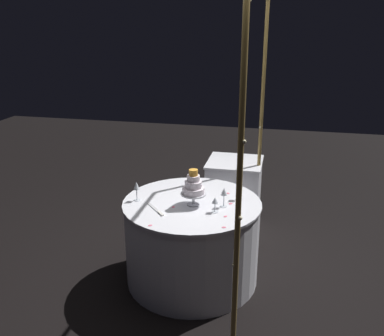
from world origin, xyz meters
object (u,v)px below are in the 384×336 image
object	(u,v)px
tiered_cake	(193,187)
wine_glass_2	(136,187)
main_table	(192,241)
side_table	(234,195)
wine_glass_3	(240,186)
decorative_arch	(255,112)
cake_knife	(156,210)
wine_glass_1	(224,193)
wine_glass_0	(215,202)

from	to	relation	value
tiered_cake	wine_glass_2	xyz separation A→B (m)	(0.02, -0.51, -0.04)
main_table	tiered_cake	xyz separation A→B (m)	(0.06, 0.02, 0.55)
side_table	wine_glass_3	xyz separation A→B (m)	(0.94, 0.15, 0.49)
side_table	decorative_arch	bearing A→B (deg)	13.64
cake_knife	wine_glass_1	bearing A→B (deg)	110.20
wine_glass_2	cake_knife	xyz separation A→B (m)	(0.16, 0.23, -0.13)
wine_glass_3	side_table	bearing A→B (deg)	-170.67
side_table	wine_glass_0	size ratio (longest dim) A/B	6.24
main_table	wine_glass_3	size ratio (longest dim) A/B	7.10
decorative_arch	main_table	bearing A→B (deg)	-90.12
tiered_cake	wine_glass_3	bearing A→B (deg)	119.34
wine_glass_0	wine_glass_1	xyz separation A→B (m)	(-0.12, 0.06, 0.03)
wine_glass_0	tiered_cake	bearing A→B (deg)	-116.49
wine_glass_1	cake_knife	distance (m)	0.59
main_table	wine_glass_2	world-z (taller)	wine_glass_2
decorative_arch	cake_knife	size ratio (longest dim) A/B	10.66
wine_glass_1	wine_glass_2	size ratio (longest dim) A/B	0.97
wine_glass_2	wine_glass_1	bearing A→B (deg)	92.67
wine_glass_1	cake_knife	xyz separation A→B (m)	(0.20, -0.54, -0.12)
decorative_arch	wine_glass_0	bearing A→B (deg)	-60.16
wine_glass_0	wine_glass_1	size ratio (longest dim) A/B	0.75
decorative_arch	side_table	world-z (taller)	decorative_arch
side_table	wine_glass_0	distance (m)	1.33
tiered_cake	cake_knife	size ratio (longest dim) A/B	1.37
main_table	side_table	size ratio (longest dim) A/B	1.50
main_table	wine_glass_3	distance (m)	0.67
main_table	decorative_arch	bearing A→B (deg)	89.88
wine_glass_3	cake_knife	size ratio (longest dim) A/B	0.74
decorative_arch	main_table	size ratio (longest dim) A/B	2.04
wine_glass_3	main_table	bearing A→B (deg)	-69.17
wine_glass_0	wine_glass_3	size ratio (longest dim) A/B	0.76
wine_glass_0	wine_glass_2	size ratio (longest dim) A/B	0.73
wine_glass_1	wine_glass_2	bearing A→B (deg)	-87.33
wine_glass_0	cake_knife	distance (m)	0.50
wine_glass_1	wine_glass_3	distance (m)	0.22
main_table	wine_glass_2	xyz separation A→B (m)	(0.07, -0.48, 0.51)
wine_glass_0	wine_glass_2	world-z (taller)	wine_glass_2
tiered_cake	wine_glass_3	distance (m)	0.43
tiered_cake	cake_knife	bearing A→B (deg)	-57.37
side_table	wine_glass_0	xyz separation A→B (m)	(1.25, -0.01, 0.46)
side_table	wine_glass_3	world-z (taller)	wine_glass_3
wine_glass_0	wine_glass_2	xyz separation A→B (m)	(-0.09, -0.71, 0.04)
wine_glass_1	side_table	bearing A→B (deg)	-177.80
main_table	wine_glass_0	distance (m)	0.55
wine_glass_3	cake_knife	xyz separation A→B (m)	(0.39, -0.65, -0.12)
wine_glass_1	wine_glass_2	distance (m)	0.77
side_table	cake_knife	size ratio (longest dim) A/B	3.48
wine_glass_0	wine_glass_1	bearing A→B (deg)	155.69
wine_glass_3	cake_knife	distance (m)	0.77
decorative_arch	wine_glass_3	size ratio (longest dim) A/B	14.50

